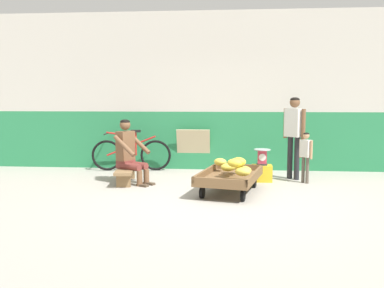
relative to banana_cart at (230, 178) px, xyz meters
The scene contains 12 objects.
ground_plane 0.79m from the banana_cart, 102.79° to the right, with size 80.00×80.00×0.00m, color #A39E93.
back_wall 2.71m from the banana_cart, 94.10° to the left, with size 16.00×0.30×3.30m.
banana_cart is the anchor object (origin of this frame).
banana_pile 0.25m from the banana_cart, 56.37° to the right, with size 0.67×1.21×0.26m.
low_bench 1.97m from the banana_cart, 161.09° to the left, with size 0.44×1.13×0.27m.
vendor_seated 1.91m from the banana_cart, 161.56° to the left, with size 0.74×0.64×1.14m.
plastic_crate 1.14m from the banana_cart, 59.02° to the left, with size 0.36×0.28×0.30m.
weighing_scale 1.16m from the banana_cart, 58.99° to the left, with size 0.30×0.30×0.29m.
bicycle_near_left 2.80m from the banana_cart, 137.39° to the left, with size 1.66×0.48×0.86m.
sign_board 2.29m from the banana_cart, 109.69° to the left, with size 0.70×0.30×0.86m.
customer_adult 1.86m from the banana_cart, 46.37° to the left, with size 0.36×0.38×1.53m.
customer_child 1.64m from the banana_cart, 33.36° to the left, with size 0.21×0.23×0.91m.
Camera 1 is at (0.14, -6.00, 1.54)m, focal length 39.58 mm.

